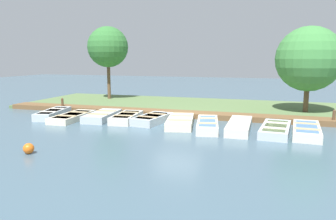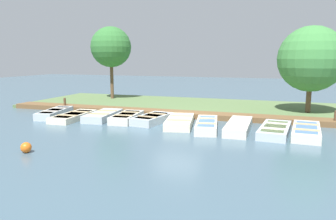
{
  "view_description": "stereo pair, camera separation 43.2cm",
  "coord_description": "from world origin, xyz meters",
  "views": [
    {
      "loc": [
        16.43,
        4.75,
        3.38
      ],
      "look_at": [
        0.24,
        -0.4,
        0.65
      ],
      "focal_mm": 35.0,
      "sensor_mm": 36.0,
      "label": 1
    },
    {
      "loc": [
        16.3,
        5.16,
        3.38
      ],
      "look_at": [
        0.24,
        -0.4,
        0.65
      ],
      "focal_mm": 35.0,
      "sensor_mm": 36.0,
      "label": 2
    }
  ],
  "objects": [
    {
      "name": "ground_plane",
      "position": [
        0.0,
        0.0,
        0.0
      ],
      "size": [
        80.0,
        80.0,
        0.0
      ],
      "primitive_type": "plane",
      "color": "#425B6B"
    },
    {
      "name": "mooring_post_far",
      "position": [
        -1.45,
        7.79,
        0.41
      ],
      "size": [
        0.15,
        0.15,
        0.81
      ],
      "color": "brown",
      "rests_on": "ground_plane"
    },
    {
      "name": "rowboat_1",
      "position": [
        1.19,
        -5.6,
        0.17
      ],
      "size": [
        3.28,
        1.32,
        0.35
      ],
      "rotation": [
        0.0,
        0.0,
        0.04
      ],
      "color": "beige",
      "rests_on": "ground_plane"
    },
    {
      "name": "rowboat_5",
      "position": [
        0.87,
        0.44,
        0.2
      ],
      "size": [
        3.32,
        1.83,
        0.41
      ],
      "rotation": [
        0.0,
        0.0,
        0.2
      ],
      "color": "beige",
      "rests_on": "ground_plane"
    },
    {
      "name": "rowboat_4",
      "position": [
        0.65,
        -1.14,
        0.21
      ],
      "size": [
        2.77,
        1.54,
        0.42
      ],
      "rotation": [
        0.0,
        0.0,
        -0.15
      ],
      "color": "#B2BCC1",
      "rests_on": "ground_plane"
    },
    {
      "name": "rowboat_6",
      "position": [
        1.23,
        1.9,
        0.21
      ],
      "size": [
        3.47,
        1.55,
        0.42
      ],
      "rotation": [
        0.0,
        0.0,
        0.18
      ],
      "color": "beige",
      "rests_on": "ground_plane"
    },
    {
      "name": "rowboat_7",
      "position": [
        1.05,
        3.38,
        0.21
      ],
      "size": [
        3.6,
        1.07,
        0.42
      ],
      "rotation": [
        0.0,
        0.0,
        0.02
      ],
      "color": "beige",
      "rests_on": "ground_plane"
    },
    {
      "name": "mooring_post_near",
      "position": [
        -1.45,
        -8.11,
        0.41
      ],
      "size": [
        0.15,
        0.15,
        0.81
      ],
      "color": "brown",
      "rests_on": "ground_plane"
    },
    {
      "name": "shore_bank",
      "position": [
        -5.0,
        0.0,
        0.1
      ],
      "size": [
        8.0,
        24.0,
        0.2
      ],
      "color": "#567042",
      "rests_on": "ground_plane"
    },
    {
      "name": "park_tree_left",
      "position": [
        -4.26,
        6.71,
        3.29
      ],
      "size": [
        3.76,
        3.76,
        5.18
      ],
      "color": "brown",
      "rests_on": "ground_plane"
    },
    {
      "name": "rowboat_8",
      "position": [
        1.22,
        5.0,
        0.19
      ],
      "size": [
        3.38,
        1.46,
        0.38
      ],
      "rotation": [
        0.0,
        0.0,
        -0.08
      ],
      "color": "#B2BCC1",
      "rests_on": "ground_plane"
    },
    {
      "name": "dock_walkway",
      "position": [
        -1.59,
        0.0,
        0.15
      ],
      "size": [
        1.27,
        23.36,
        0.29
      ],
      "color": "brown",
      "rests_on": "ground_plane"
    },
    {
      "name": "park_tree_far_left",
      "position": [
        -6.44,
        -7.36,
        4.17
      ],
      "size": [
        3.1,
        3.1,
        5.74
      ],
      "color": "brown",
      "rests_on": "ground_plane"
    },
    {
      "name": "rowboat_0",
      "position": [
        0.81,
        -7.14,
        0.21
      ],
      "size": [
        3.19,
        1.57,
        0.43
      ],
      "rotation": [
        0.0,
        0.0,
        0.21
      ],
      "color": "#B2BCC1",
      "rests_on": "ground_plane"
    },
    {
      "name": "rowboat_2",
      "position": [
        0.62,
        -4.07,
        0.2
      ],
      "size": [
        3.04,
        1.48,
        0.41
      ],
      "rotation": [
        0.0,
        0.0,
        0.09
      ],
      "color": "#B2BCC1",
      "rests_on": "ground_plane"
    },
    {
      "name": "rowboat_3",
      "position": [
        0.69,
        -2.59,
        0.21
      ],
      "size": [
        2.85,
        1.36,
        0.42
      ],
      "rotation": [
        0.0,
        0.0,
        0.1
      ],
      "color": "beige",
      "rests_on": "ground_plane"
    },
    {
      "name": "rowboat_9",
      "position": [
        1.12,
        6.3,
        0.2
      ],
      "size": [
        3.43,
        1.34,
        0.4
      ],
      "rotation": [
        0.0,
        0.0,
        -0.07
      ],
      "color": "beige",
      "rests_on": "ground_plane"
    },
    {
      "name": "buoy",
      "position": [
        7.23,
        -3.37,
        0.19
      ],
      "size": [
        0.38,
        0.38,
        0.38
      ],
      "color": "orange",
      "rests_on": "ground_plane"
    }
  ]
}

